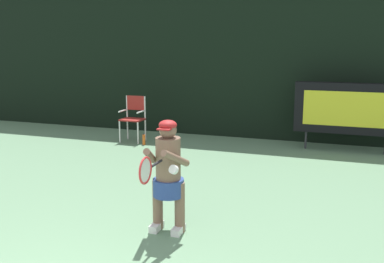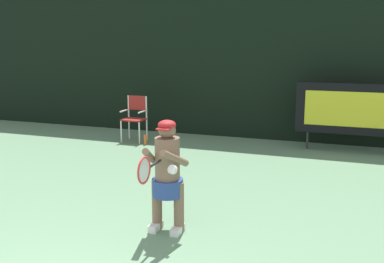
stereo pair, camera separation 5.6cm
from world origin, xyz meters
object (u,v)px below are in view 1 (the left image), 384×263
Objects in this scene: umpire_chair at (134,116)px; water_bottle at (144,140)px; tennis_player at (168,173)px; scoreboard at (347,109)px; tennis_racket at (146,170)px.

umpire_chair is 0.71m from water_bottle.
tennis_player is at bearing -61.06° from water_bottle.
umpire_chair is at bearing 121.17° from tennis_player.
tennis_racket is at bearing -109.55° from scoreboard.
water_bottle is (0.40, -0.30, -0.50)m from umpire_chair.
scoreboard is 6.12m from tennis_racket.
tennis_player reaches higher than water_bottle.
water_bottle is 5.51m from tennis_racket.
scoreboard is 4.86m from umpire_chair.
tennis_player is (2.77, -4.58, 0.15)m from umpire_chair.
umpire_chair is 1.79× the size of tennis_racket.
scoreboard reaches higher than tennis_racket.
tennis_racket is at bearing -64.24° from water_bottle.
water_bottle is (-4.41, -0.87, -0.82)m from scoreboard.
umpire_chair is 5.90m from tennis_racket.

